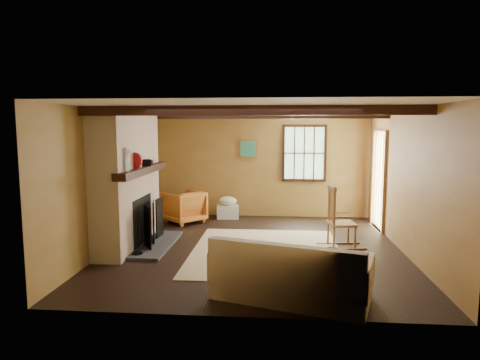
# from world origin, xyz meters

# --- Properties ---
(ground) EXTENTS (5.50, 5.50, 0.00)m
(ground) POSITION_xyz_m (0.00, 0.00, 0.00)
(ground) COLOR black
(ground) RESTS_ON ground
(room_envelope) EXTENTS (5.02, 5.52, 2.44)m
(room_envelope) POSITION_xyz_m (0.22, 0.26, 1.63)
(room_envelope) COLOR #A5723A
(room_envelope) RESTS_ON ground
(fireplace) EXTENTS (1.02, 2.30, 2.40)m
(fireplace) POSITION_xyz_m (-2.23, -0.00, 1.10)
(fireplace) COLOR #9F4F3D
(fireplace) RESTS_ON ground
(rug) EXTENTS (2.50, 3.00, 0.01)m
(rug) POSITION_xyz_m (0.20, -0.20, 0.00)
(rug) COLOR tan
(rug) RESTS_ON ground
(rocking_chair) EXTENTS (0.84, 0.52, 1.09)m
(rocking_chair) POSITION_xyz_m (1.47, 0.19, 0.46)
(rocking_chair) COLOR #A27C4E
(rocking_chair) RESTS_ON ground
(sofa) EXTENTS (2.06, 1.36, 0.77)m
(sofa) POSITION_xyz_m (0.55, -2.21, 0.27)
(sofa) COLOR silver
(sofa) RESTS_ON ground
(firewood_pile) EXTENTS (0.65, 0.12, 0.24)m
(firewood_pile) POSITION_xyz_m (-2.02, 2.50, 0.12)
(firewood_pile) COLOR brown
(firewood_pile) RESTS_ON ground
(laundry_basket) EXTENTS (0.54, 0.44, 0.30)m
(laundry_basket) POSITION_xyz_m (-0.76, 2.45, 0.15)
(laundry_basket) COLOR silver
(laundry_basket) RESTS_ON ground
(basket_pillow) EXTENTS (0.50, 0.46, 0.20)m
(basket_pillow) POSITION_xyz_m (-0.76, 2.45, 0.40)
(basket_pillow) COLOR silver
(basket_pillow) RESTS_ON laundry_basket
(armchair) EXTENTS (1.08, 1.08, 0.70)m
(armchair) POSITION_xyz_m (-1.66, 1.89, 0.35)
(armchair) COLOR #BF6026
(armchair) RESTS_ON ground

